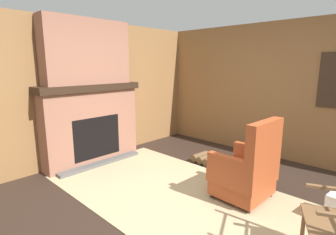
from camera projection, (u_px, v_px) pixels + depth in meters
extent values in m
plane|color=#2D2119|center=(195.00, 209.00, 3.10)|extent=(14.00, 14.00, 0.00)
cube|color=olive|center=(83.00, 92.00, 4.52)|extent=(0.06, 5.45, 2.42)
cube|color=olive|center=(282.00, 92.00, 4.60)|extent=(5.45, 0.06, 2.42)
cube|color=#93604C|center=(92.00, 127.00, 4.50)|extent=(0.34, 1.66, 1.25)
cube|color=black|center=(96.00, 137.00, 4.44)|extent=(0.08, 0.86, 0.70)
cube|color=#565451|center=(101.00, 163.00, 4.45)|extent=(0.16, 1.50, 0.06)
cube|color=black|center=(89.00, 87.00, 4.36)|extent=(0.44, 1.76, 0.11)
cube|color=#93604C|center=(87.00, 52.00, 4.25)|extent=(0.30, 1.46, 1.04)
cube|color=tan|center=(185.00, 198.00, 3.35)|extent=(3.84, 1.96, 0.01)
cube|color=#A84723|center=(242.00, 184.00, 3.34)|extent=(0.62, 0.68, 0.24)
cube|color=#A84723|center=(243.00, 173.00, 3.31)|extent=(0.66, 0.71, 0.18)
cube|color=#A84723|center=(264.00, 147.00, 3.05)|extent=(0.15, 0.69, 0.63)
cube|color=#A84723|center=(229.00, 165.00, 3.08)|extent=(0.57, 0.11, 0.20)
cube|color=#A84723|center=(254.00, 153.00, 3.49)|extent=(0.57, 0.11, 0.20)
cylinder|color=#332319|center=(212.00, 196.00, 3.35)|extent=(0.05, 0.05, 0.06)
cylinder|color=#332319|center=(236.00, 182.00, 3.73)|extent=(0.05, 0.05, 0.06)
cylinder|color=#332319|center=(248.00, 211.00, 3.00)|extent=(0.05, 0.05, 0.06)
cylinder|color=#332319|center=(270.00, 195.00, 3.38)|extent=(0.05, 0.05, 0.06)
cylinder|color=brown|center=(303.00, 227.00, 2.37)|extent=(0.05, 0.05, 0.38)
cube|color=brown|center=(334.00, 189.00, 2.23)|extent=(0.40, 0.21, 0.02)
cylinder|color=brown|center=(200.00, 156.00, 4.67)|extent=(0.16, 0.37, 0.13)
cylinder|color=brown|center=(206.00, 158.00, 4.57)|extent=(0.16, 0.37, 0.13)
cylinder|color=brown|center=(212.00, 161.00, 4.47)|extent=(0.16, 0.37, 0.13)
cube|color=white|center=(330.00, 204.00, 2.91)|extent=(0.06, 0.34, 0.32)
ellipsoid|color=#B24C42|center=(75.00, 82.00, 4.21)|extent=(0.10, 0.10, 0.09)
cylinder|color=white|center=(75.00, 74.00, 4.18)|extent=(0.05, 0.05, 0.17)
cube|color=black|center=(117.00, 78.00, 4.78)|extent=(0.13, 0.24, 0.15)
cube|color=silver|center=(119.00, 78.00, 4.73)|extent=(0.01, 0.04, 0.02)
cylinder|color=red|center=(86.00, 77.00, 4.35)|extent=(0.06, 0.23, 0.23)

